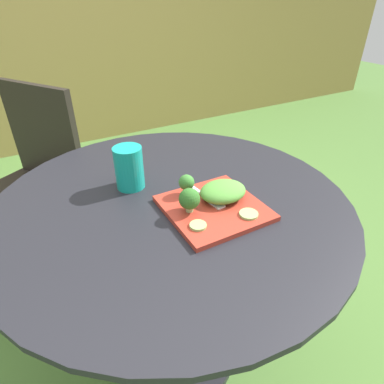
% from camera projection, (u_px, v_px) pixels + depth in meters
% --- Properties ---
extents(ground_plane, '(12.00, 12.00, 0.00)m').
position_uv_depth(ground_plane, '(178.00, 352.00, 1.30)').
color(ground_plane, '#4C7533').
extents(bamboo_fence, '(8.00, 0.08, 1.55)m').
position_uv_depth(bamboo_fence, '(44.00, 55.00, 2.63)').
color(bamboo_fence, '#A8894C').
rests_on(bamboo_fence, ground_plane).
extents(patio_table, '(0.99, 0.99, 0.74)m').
position_uv_depth(patio_table, '(174.00, 261.00, 1.04)').
color(patio_table, black).
rests_on(patio_table, ground_plane).
extents(patio_chair, '(0.61, 0.61, 0.90)m').
position_uv_depth(patio_chair, '(32.00, 173.00, 1.48)').
color(patio_chair, black).
rests_on(patio_chair, ground_plane).
extents(salad_plate, '(0.25, 0.25, 0.01)m').
position_uv_depth(salad_plate, '(214.00, 208.00, 0.86)').
color(salad_plate, '#AD3323').
rests_on(salad_plate, patio_table).
extents(drinking_glass, '(0.08, 0.08, 0.13)m').
position_uv_depth(drinking_glass, '(129.00, 170.00, 0.94)').
color(drinking_glass, '#149989').
rests_on(drinking_glass, patio_table).
extents(fork, '(0.04, 0.15, 0.00)m').
position_uv_depth(fork, '(207.00, 198.00, 0.89)').
color(fork, silver).
rests_on(fork, salad_plate).
extents(lettuce_mound, '(0.13, 0.11, 0.04)m').
position_uv_depth(lettuce_mound, '(223.00, 191.00, 0.88)').
color(lettuce_mound, '#519338').
rests_on(lettuce_mound, salad_plate).
extents(broccoli_floret_0, '(0.04, 0.04, 0.06)m').
position_uv_depth(broccoli_floret_0, '(187.00, 183.00, 0.89)').
color(broccoli_floret_0, '#99B770').
rests_on(broccoli_floret_0, salad_plate).
extents(broccoli_floret_1, '(0.05, 0.05, 0.06)m').
position_uv_depth(broccoli_floret_1, '(189.00, 199.00, 0.82)').
color(broccoli_floret_1, '#99B770').
rests_on(broccoli_floret_1, salad_plate).
extents(cucumber_slice_0, '(0.04, 0.04, 0.01)m').
position_uv_depth(cucumber_slice_0, '(198.00, 225.00, 0.78)').
color(cucumber_slice_0, '#8EB766').
rests_on(cucumber_slice_0, salad_plate).
extents(cucumber_slice_1, '(0.05, 0.05, 0.01)m').
position_uv_depth(cucumber_slice_1, '(249.00, 214.00, 0.82)').
color(cucumber_slice_1, '#8EB766').
rests_on(cucumber_slice_1, salad_plate).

